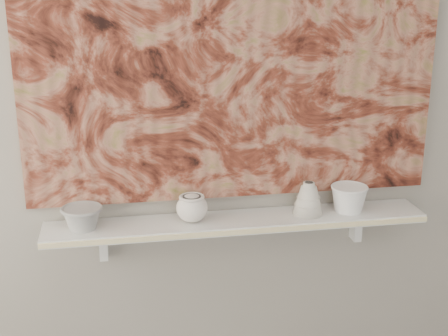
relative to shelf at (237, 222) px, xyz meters
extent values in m
plane|color=gray|center=(0.00, 0.09, 0.44)|extent=(3.60, 0.00, 3.60)
cube|color=silver|center=(0.00, 0.00, 0.00)|extent=(1.40, 0.18, 0.03)
cube|color=beige|center=(0.00, -0.09, 0.00)|extent=(1.40, 0.01, 0.02)
cube|color=silver|center=(-0.49, 0.06, -0.07)|extent=(0.03, 0.06, 0.12)
cube|color=silver|center=(0.49, 0.06, -0.07)|extent=(0.03, 0.06, 0.12)
cube|color=maroon|center=(0.00, 0.08, 0.62)|extent=(1.50, 0.02, 1.10)
cube|color=black|center=(0.45, 0.07, 0.32)|extent=(0.09, 0.00, 0.08)
camera|label=1|loc=(-0.42, -2.08, 0.88)|focal=50.00mm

